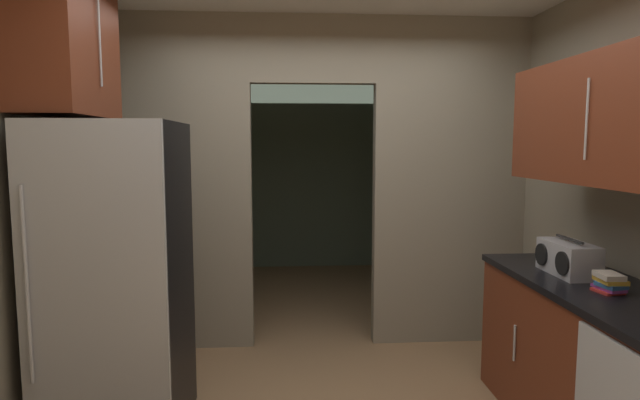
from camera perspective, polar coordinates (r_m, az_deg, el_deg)
name	(u,v)px	position (r m, az deg, el deg)	size (l,w,h in m)	color
kitchen_partition	(325,174)	(4.25, 0.51, 2.85)	(3.37, 0.12, 2.67)	gray
adjoining_room_shell	(310,172)	(6.18, -1.09, 3.11)	(3.37, 2.86, 2.67)	slate
refrigerator	(117,281)	(3.19, -21.24, -8.26)	(0.72, 0.79, 1.78)	black
lower_cabinet_run	(606,376)	(3.25, 28.74, -16.45)	(0.63, 1.90, 0.90)	maroon
upper_cabinet_counterside	(622,119)	(3.02, 30.05, 7.63)	(0.36, 1.71, 0.67)	maroon
upper_cabinet_fridgeside	(66,40)	(3.32, -25.96, 15.40)	(0.36, 0.79, 0.84)	maroon
boombox	(568,258)	(3.38, 25.41, -5.76)	(0.21, 0.39, 0.22)	#B2B2B7
book_stack	(610,282)	(3.09, 29.02, -7.86)	(0.14, 0.17, 0.10)	red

